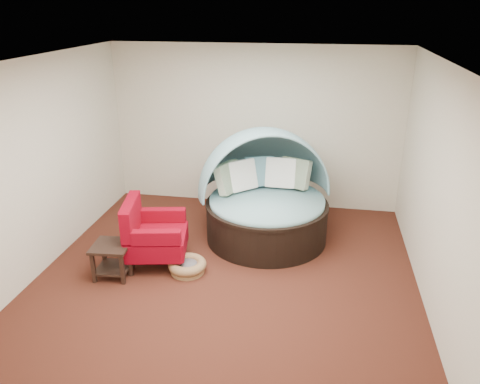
% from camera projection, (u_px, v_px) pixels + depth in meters
% --- Properties ---
extents(floor, '(5.00, 5.00, 0.00)m').
position_uv_depth(floor, '(227.00, 274.00, 6.33)').
color(floor, '#4B2315').
rests_on(floor, ground).
extents(wall_back, '(5.00, 0.00, 5.00)m').
position_uv_depth(wall_back, '(255.00, 128.00, 8.08)').
color(wall_back, beige).
rests_on(wall_back, floor).
extents(wall_front, '(5.00, 0.00, 5.00)m').
position_uv_depth(wall_front, '(159.00, 291.00, 3.52)').
color(wall_front, beige).
rests_on(wall_front, floor).
extents(wall_left, '(0.00, 5.00, 5.00)m').
position_uv_depth(wall_left, '(41.00, 166.00, 6.20)').
color(wall_left, beige).
rests_on(wall_left, floor).
extents(wall_right, '(0.00, 5.00, 5.00)m').
position_uv_depth(wall_right, '(438.00, 190.00, 5.39)').
color(wall_right, beige).
rests_on(wall_right, floor).
extents(ceiling, '(5.00, 5.00, 0.00)m').
position_uv_depth(ceiling, '(224.00, 61.00, 5.27)').
color(ceiling, white).
rests_on(ceiling, wall_back).
extents(canopy_daybed, '(2.43, 2.40, 1.70)m').
position_uv_depth(canopy_daybed, '(265.00, 189.00, 7.09)').
color(canopy_daybed, black).
rests_on(canopy_daybed, floor).
extents(pet_basket, '(0.67, 0.67, 0.18)m').
position_uv_depth(pet_basket, '(187.00, 266.00, 6.35)').
color(pet_basket, olive).
rests_on(pet_basket, floor).
extents(red_armchair, '(0.95, 0.95, 0.95)m').
position_uv_depth(red_armchair, '(152.00, 235.00, 6.45)').
color(red_armchair, black).
rests_on(red_armchair, floor).
extents(side_table, '(0.52, 0.52, 0.46)m').
position_uv_depth(side_table, '(112.00, 256.00, 6.20)').
color(side_table, black).
rests_on(side_table, floor).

